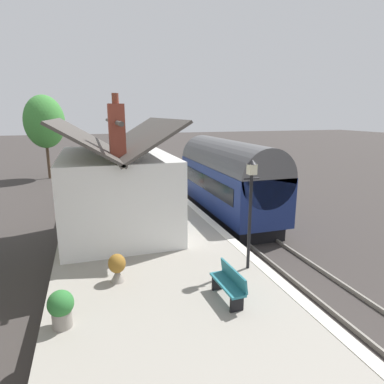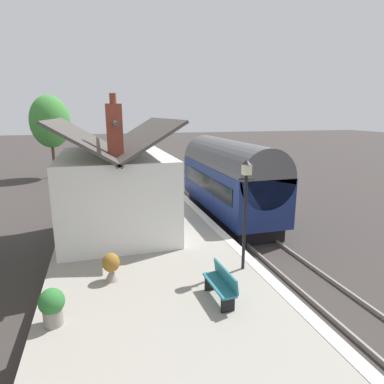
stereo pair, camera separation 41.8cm
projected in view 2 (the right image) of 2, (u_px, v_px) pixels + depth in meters
The scene contains 21 objects.
ground_plane at pixel (202, 210), 19.99m from camera, with size 160.00×160.00×0.00m, color #383330.
platform at pixel (130, 208), 18.72m from camera, with size 32.00×6.64×0.90m, color gray.
platform_edge_coping at pixel (183, 197), 19.46m from camera, with size 32.00×0.36×0.02m, color beige.
rail_near at pixel (227, 207), 20.40m from camera, with size 52.00×0.08×0.14m, color gray.
rail_far at pixel (205, 208), 20.02m from camera, with size 52.00×0.08×0.14m, color gray.
train at pixel (229, 179), 17.95m from camera, with size 8.92×2.73×4.32m.
station_building at pixel (115, 187), 14.19m from camera, with size 7.33×4.60×5.50m.
bench_platform_end at pixel (134, 168), 26.59m from camera, with size 1.41×0.45×0.88m.
bench_near_building at pixel (143, 182), 21.45m from camera, with size 1.40×0.45×0.88m.
bench_mid_platform at pixel (221, 283), 8.62m from camera, with size 1.42×0.50×0.88m.
bench_by_lamp at pixel (139, 173), 24.41m from camera, with size 1.40×0.45×0.88m.
planter_corner_building at pixel (109, 168), 28.07m from camera, with size 0.85×0.32×0.64m.
planter_bench_right at pixel (90, 172), 24.47m from camera, with size 0.70×0.70×1.05m.
planter_edge_far at pixel (121, 186), 20.64m from camera, with size 0.40×0.40×0.69m.
planter_by_door at pixel (156, 191), 19.14m from camera, with size 0.63×0.63×0.82m.
planter_bench_left at pixel (155, 181), 22.30m from camera, with size 0.43×0.43×0.70m.
planter_under_sign at pixel (111, 266), 9.66m from camera, with size 0.51×0.51×0.85m.
planter_edge_near at pixel (52, 306), 7.60m from camera, with size 0.59×0.59×0.91m.
lamp_post_platform at pixel (246, 194), 9.92m from camera, with size 0.32×0.50×3.49m.
station_sign_board at pixel (155, 162), 25.07m from camera, with size 0.96×0.06×1.57m.
tree_mid_background at pixel (50, 122), 28.86m from camera, with size 3.53×3.39×7.27m.
Camera 2 is at (-18.27, 5.89, 5.71)m, focal length 30.82 mm.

